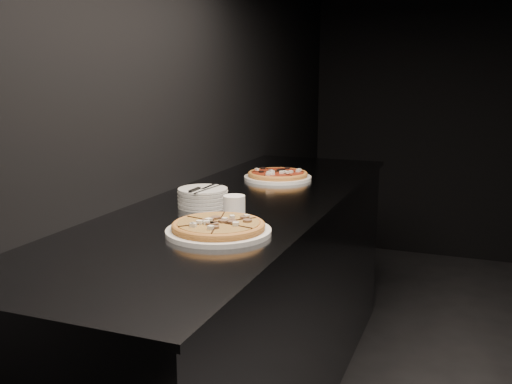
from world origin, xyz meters
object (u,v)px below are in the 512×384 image
(counter, at_px, (245,305))
(pizza_mushroom, at_px, (218,228))
(pizza_tomato, at_px, (278,175))
(plate_stack, at_px, (203,197))
(cutlery, at_px, (203,189))
(ramekin, at_px, (234,204))

(counter, bearing_deg, pizza_mushroom, -76.81)
(pizza_mushroom, xyz_separation_m, pizza_tomato, (-0.14, 0.97, -0.00))
(plate_stack, relative_size, cutlery, 0.94)
(pizza_tomato, distance_m, cutlery, 0.67)
(counter, bearing_deg, plate_stack, -118.29)
(counter, xyz_separation_m, cutlery, (-0.09, -0.20, 0.53))
(counter, relative_size, pizza_mushroom, 6.77)
(plate_stack, distance_m, ramekin, 0.18)
(pizza_tomato, height_order, ramekin, ramekin)
(pizza_mushroom, bearing_deg, pizza_tomato, 98.05)
(counter, height_order, plate_stack, plate_stack)
(pizza_mushroom, relative_size, ramekin, 4.56)
(pizza_tomato, relative_size, ramekin, 4.66)
(counter, distance_m, plate_stack, 0.54)
(counter, xyz_separation_m, ramekin, (0.06, -0.25, 0.50))
(pizza_mushroom, distance_m, ramekin, 0.26)
(pizza_mushroom, relative_size, pizza_tomato, 0.98)
(cutlery, bearing_deg, counter, 65.28)
(counter, relative_size, plate_stack, 12.92)
(counter, xyz_separation_m, pizza_mushroom, (0.12, -0.51, 0.48))
(counter, bearing_deg, pizza_tomato, 92.29)
(cutlery, relative_size, ramekin, 2.53)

